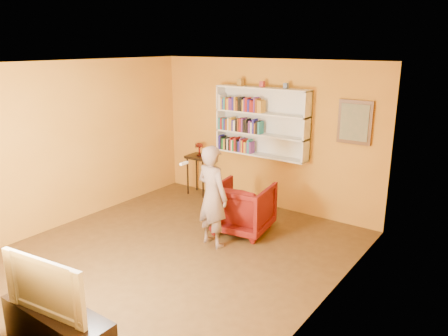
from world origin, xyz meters
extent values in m
cube|color=#483117|center=(0.00, 0.00, -0.06)|extent=(5.30, 5.80, 0.12)
cube|color=#C37F24|center=(0.00, 2.52, 1.35)|extent=(5.30, 0.04, 2.70)
cube|color=#C37F24|center=(-2.27, 0.00, 1.35)|extent=(0.04, 5.80, 2.70)
cube|color=#C37F24|center=(2.27, 0.00, 1.35)|extent=(0.04, 5.80, 2.70)
cube|color=silver|center=(0.00, 0.00, 2.73)|extent=(5.30, 5.80, 0.06)
cube|color=white|center=(0.00, 2.48, 1.60)|extent=(1.80, 0.03, 1.20)
cube|color=white|center=(-0.89, 2.35, 1.60)|extent=(0.03, 0.28, 1.20)
cube|color=white|center=(0.89, 2.35, 1.60)|extent=(0.03, 0.28, 1.20)
cube|color=white|center=(0.00, 2.35, 1.00)|extent=(1.80, 0.28, 0.03)
cube|color=white|center=(0.00, 2.35, 1.38)|extent=(1.80, 0.28, 0.03)
cube|color=white|center=(0.00, 2.35, 1.76)|extent=(1.80, 0.28, 0.03)
cube|color=white|center=(0.00, 2.35, 2.20)|extent=(1.80, 0.28, 0.03)
cube|color=#282199|center=(-0.84, 2.29, 1.14)|extent=(0.04, 0.15, 0.26)
cube|color=black|center=(-0.80, 2.30, 1.14)|extent=(0.03, 0.16, 0.24)
cube|color=#1B7A32|center=(-0.77, 2.31, 1.12)|extent=(0.03, 0.19, 0.21)
cube|color=gold|center=(-0.73, 2.31, 1.11)|extent=(0.03, 0.18, 0.20)
cube|color=black|center=(-0.69, 2.29, 1.13)|extent=(0.03, 0.14, 0.23)
cube|color=silver|center=(-0.66, 2.29, 1.12)|extent=(0.03, 0.15, 0.22)
cube|color=black|center=(-0.62, 2.31, 1.12)|extent=(0.03, 0.17, 0.21)
cube|color=maroon|center=(-0.59, 2.31, 1.14)|extent=(0.02, 0.17, 0.25)
cube|color=silver|center=(-0.56, 2.30, 1.12)|extent=(0.02, 0.16, 0.21)
cube|color=#1B7A32|center=(-0.53, 2.30, 1.11)|extent=(0.03, 0.16, 0.20)
cube|color=maroon|center=(-0.49, 2.30, 1.14)|extent=(0.04, 0.16, 0.26)
cube|color=black|center=(-0.45, 2.30, 1.13)|extent=(0.04, 0.17, 0.22)
cube|color=#282199|center=(-0.40, 2.29, 1.11)|extent=(0.03, 0.15, 0.20)
cube|color=#672B83|center=(-0.37, 2.31, 1.14)|extent=(0.03, 0.18, 0.26)
cube|color=gold|center=(-0.34, 2.30, 1.13)|extent=(0.02, 0.15, 0.22)
cube|color=maroon|center=(-0.31, 2.30, 1.14)|extent=(0.03, 0.16, 0.25)
cube|color=gold|center=(-0.27, 2.31, 1.12)|extent=(0.04, 0.19, 0.20)
cube|color=#672B83|center=(-0.23, 2.31, 1.11)|extent=(0.02, 0.19, 0.20)
cube|color=teal|center=(-0.20, 2.29, 1.14)|extent=(0.04, 0.15, 0.25)
cube|color=#672B83|center=(-0.16, 2.29, 1.12)|extent=(0.04, 0.14, 0.22)
cube|color=teal|center=(-0.84, 2.30, 1.50)|extent=(0.04, 0.16, 0.21)
cube|color=maroon|center=(-0.80, 2.30, 1.50)|extent=(0.04, 0.16, 0.21)
cube|color=teal|center=(-0.76, 2.31, 1.50)|extent=(0.03, 0.17, 0.21)
cube|color=#282199|center=(-0.72, 2.30, 1.49)|extent=(0.03, 0.16, 0.20)
cube|color=brown|center=(-0.68, 2.31, 1.50)|extent=(0.04, 0.18, 0.20)
cube|color=silver|center=(-0.64, 2.30, 1.51)|extent=(0.03, 0.16, 0.24)
cube|color=gold|center=(-0.61, 2.29, 1.50)|extent=(0.03, 0.14, 0.22)
cube|color=gold|center=(-0.58, 2.30, 1.52)|extent=(0.02, 0.15, 0.25)
cube|color=#282199|center=(-0.55, 2.29, 1.49)|extent=(0.03, 0.14, 0.20)
cube|color=silver|center=(-0.51, 2.29, 1.49)|extent=(0.04, 0.15, 0.19)
cube|color=black|center=(-0.46, 2.29, 1.51)|extent=(0.04, 0.15, 0.23)
cube|color=brown|center=(-0.42, 2.29, 1.52)|extent=(0.02, 0.14, 0.25)
cube|color=maroon|center=(-0.38, 2.30, 1.52)|extent=(0.04, 0.15, 0.24)
cube|color=#672B83|center=(-0.33, 2.31, 1.52)|extent=(0.03, 0.17, 0.25)
cube|color=black|center=(-0.30, 2.31, 1.51)|extent=(0.04, 0.18, 0.23)
cube|color=black|center=(-0.25, 2.30, 1.52)|extent=(0.04, 0.16, 0.25)
cube|color=black|center=(-0.21, 2.31, 1.49)|extent=(0.02, 0.19, 0.19)
cube|color=#672B83|center=(-0.18, 2.31, 1.51)|extent=(0.04, 0.17, 0.22)
cube|color=silver|center=(-0.14, 2.30, 1.49)|extent=(0.03, 0.15, 0.20)
cube|color=#282199|center=(-0.10, 2.30, 1.52)|extent=(0.04, 0.16, 0.26)
cube|color=brown|center=(-0.06, 2.30, 1.49)|extent=(0.03, 0.15, 0.19)
cube|color=black|center=(-0.03, 2.30, 1.51)|extent=(0.04, 0.15, 0.23)
cube|color=teal|center=(0.02, 2.30, 1.51)|extent=(0.04, 0.15, 0.22)
cube|color=silver|center=(-0.84, 2.31, 1.91)|extent=(0.04, 0.18, 0.27)
cube|color=gold|center=(-0.80, 2.31, 1.88)|extent=(0.03, 0.17, 0.21)
cube|color=#282199|center=(-0.77, 2.31, 1.87)|extent=(0.02, 0.18, 0.20)
cube|color=teal|center=(-0.73, 2.30, 1.89)|extent=(0.04, 0.16, 0.22)
cube|color=brown|center=(-0.69, 2.30, 1.89)|extent=(0.03, 0.17, 0.23)
cube|color=gold|center=(-0.66, 2.30, 1.88)|extent=(0.04, 0.16, 0.20)
cube|color=#672B83|center=(-0.62, 2.30, 1.89)|extent=(0.03, 0.15, 0.22)
cube|color=#672B83|center=(-0.58, 2.31, 1.88)|extent=(0.03, 0.17, 0.21)
cube|color=#282199|center=(-0.54, 2.29, 1.90)|extent=(0.04, 0.15, 0.24)
cube|color=gold|center=(-0.50, 2.30, 1.90)|extent=(0.03, 0.16, 0.25)
cube|color=brown|center=(-0.45, 2.31, 1.87)|extent=(0.04, 0.19, 0.19)
cube|color=black|center=(-0.41, 2.31, 1.90)|extent=(0.04, 0.18, 0.25)
cube|color=black|center=(-0.36, 2.30, 1.90)|extent=(0.03, 0.17, 0.25)
cube|color=gold|center=(-0.32, 2.31, 1.88)|extent=(0.03, 0.17, 0.21)
cube|color=#672B83|center=(-0.29, 2.31, 1.90)|extent=(0.02, 0.17, 0.24)
cube|color=maroon|center=(-0.25, 2.30, 1.90)|extent=(0.04, 0.15, 0.25)
cube|color=#282199|center=(-0.20, 2.31, 1.88)|extent=(0.04, 0.17, 0.22)
cube|color=maroon|center=(-0.16, 2.31, 1.88)|extent=(0.04, 0.18, 0.21)
cube|color=maroon|center=(-0.12, 2.30, 1.87)|extent=(0.03, 0.16, 0.20)
cube|color=#672B83|center=(-0.08, 2.30, 1.91)|extent=(0.03, 0.17, 0.27)
cube|color=brown|center=(-0.04, 2.29, 1.90)|extent=(0.04, 0.15, 0.25)
cube|color=gold|center=(0.00, 2.31, 1.89)|extent=(0.03, 0.18, 0.23)
cube|color=gold|center=(0.04, 2.31, 1.88)|extent=(0.04, 0.17, 0.21)
cube|color=olive|center=(-0.46, 2.35, 2.28)|extent=(0.09, 0.09, 0.12)
cube|color=#AD3941|center=(0.00, 2.35, 2.27)|extent=(0.08, 0.08, 0.11)
cube|color=slate|center=(0.46, 2.35, 2.26)|extent=(0.07, 0.07, 0.10)
cube|color=#523217|center=(1.65, 2.46, 1.75)|extent=(0.55, 0.04, 0.70)
cube|color=gray|center=(1.65, 2.44, 1.75)|extent=(0.45, 0.02, 0.58)
cylinder|color=black|center=(-1.55, 2.11, 0.37)|extent=(0.04, 0.04, 0.75)
cylinder|color=black|center=(-1.16, 2.11, 0.37)|extent=(0.04, 0.04, 0.75)
cylinder|color=black|center=(-1.55, 2.39, 0.37)|extent=(0.04, 0.04, 0.75)
cylinder|color=black|center=(-1.16, 2.39, 0.37)|extent=(0.04, 0.04, 0.75)
cube|color=black|center=(-1.35, 2.25, 0.77)|extent=(0.49, 0.37, 0.05)
cylinder|color=maroon|center=(-1.35, 2.25, 0.81)|extent=(0.11, 0.11, 0.02)
cylinder|color=maroon|center=(-1.35, 2.25, 0.89)|extent=(0.03, 0.03, 0.14)
ellipsoid|color=maroon|center=(-1.35, 2.25, 1.01)|extent=(0.15, 0.15, 0.10)
cylinder|color=beige|center=(-1.28, 2.25, 1.01)|extent=(0.01, 0.01, 0.11)
cylinder|color=beige|center=(-1.29, 2.29, 1.01)|extent=(0.01, 0.01, 0.11)
cylinder|color=beige|center=(-1.32, 2.32, 1.01)|extent=(0.01, 0.01, 0.11)
cylinder|color=beige|center=(-1.36, 2.32, 1.01)|extent=(0.01, 0.01, 0.11)
cylinder|color=beige|center=(-1.40, 2.31, 1.01)|extent=(0.01, 0.01, 0.11)
cylinder|color=beige|center=(-1.42, 2.27, 1.01)|extent=(0.01, 0.01, 0.11)
cylinder|color=beige|center=(-1.42, 2.23, 1.01)|extent=(0.01, 0.01, 0.11)
cylinder|color=beige|center=(-1.40, 2.19, 1.01)|extent=(0.01, 0.01, 0.11)
cylinder|color=beige|center=(-1.36, 2.18, 1.01)|extent=(0.01, 0.01, 0.11)
cylinder|color=beige|center=(-1.32, 2.18, 1.01)|extent=(0.01, 0.01, 0.11)
cylinder|color=beige|center=(-1.29, 2.21, 1.01)|extent=(0.01, 0.01, 0.11)
imported|color=#4F0507|center=(0.36, 1.23, 0.40)|extent=(0.99, 1.01, 0.81)
imported|color=#766056|center=(0.26, 0.55, 0.77)|extent=(0.62, 0.47, 1.55)
cube|color=white|center=(-0.07, 0.32, 1.28)|extent=(0.04, 0.15, 0.04)
cube|color=black|center=(0.47, -2.25, 0.23)|extent=(1.31, 0.39, 0.47)
imported|color=black|center=(0.47, -2.25, 0.76)|extent=(1.03, 0.26, 0.59)
camera|label=1|loc=(3.95, -4.30, 2.96)|focal=35.00mm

